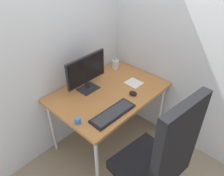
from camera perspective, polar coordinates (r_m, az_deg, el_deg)
ground_plane at (r=2.87m, az=-0.75°, el=-13.11°), size 8.00×8.00×0.00m
wall_back at (r=2.37m, az=-9.29°, el=16.42°), size 2.70×0.04×2.80m
wall_side_right at (r=2.42m, az=13.75°, el=16.28°), size 0.04×2.33×2.80m
desk at (r=2.40m, az=-0.88°, el=-1.94°), size 1.21×0.84×0.76m
office_chair at (r=1.86m, az=11.98°, el=-17.76°), size 0.64×0.65×1.33m
monitor at (r=2.30m, az=-6.68°, el=4.30°), size 0.50×0.17×0.39m
keyboard at (r=2.07m, az=0.26°, el=-6.60°), size 0.48×0.17×0.02m
mouse at (r=2.31m, az=5.51°, el=-1.40°), size 0.09×0.10×0.04m
pen_holder at (r=2.76m, az=0.88°, el=6.27°), size 0.09×0.09×0.16m
notebook at (r=2.48m, az=5.70°, el=1.22°), size 0.17×0.18×0.02m
desk_clamp_accessory at (r=1.99m, az=-8.93°, el=-8.49°), size 0.04×0.04×0.06m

